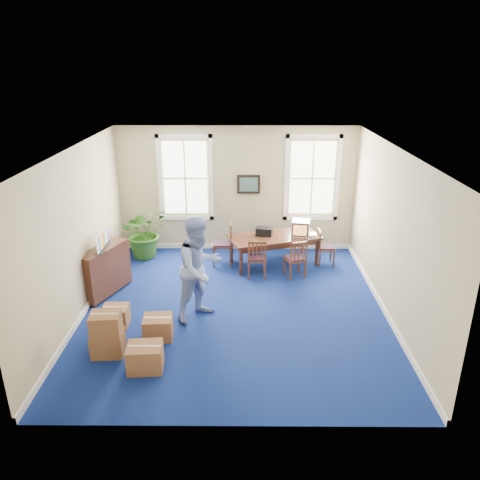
{
  "coord_description": "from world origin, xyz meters",
  "views": [
    {
      "loc": [
        0.16,
        -8.31,
        4.71
      ],
      "look_at": [
        0.1,
        0.6,
        1.25
      ],
      "focal_mm": 35.0,
      "sensor_mm": 36.0,
      "label": 1
    }
  ],
  "objects_px": {
    "potted_plant": "(145,232)",
    "cardboard_boxes": "(120,330)",
    "conference_table": "(274,250)",
    "man": "(200,268)",
    "credenza": "(105,272)",
    "chair_near_left": "(257,258)",
    "crt_tv": "(301,228)"
  },
  "relations": [
    {
      "from": "chair_near_left",
      "to": "potted_plant",
      "type": "distance_m",
      "value": 3.01
    },
    {
      "from": "credenza",
      "to": "potted_plant",
      "type": "relative_size",
      "value": 0.99
    },
    {
      "from": "cardboard_boxes",
      "to": "credenza",
      "type": "bearing_deg",
      "value": 111.51
    },
    {
      "from": "conference_table",
      "to": "chair_near_left",
      "type": "relative_size",
      "value": 2.27
    },
    {
      "from": "cardboard_boxes",
      "to": "man",
      "type": "bearing_deg",
      "value": 42.41
    },
    {
      "from": "conference_table",
      "to": "credenza",
      "type": "bearing_deg",
      "value": -174.8
    },
    {
      "from": "conference_table",
      "to": "man",
      "type": "distance_m",
      "value": 3.05
    },
    {
      "from": "man",
      "to": "potted_plant",
      "type": "bearing_deg",
      "value": 74.34
    },
    {
      "from": "crt_tv",
      "to": "credenza",
      "type": "xyz_separation_m",
      "value": [
        -4.3,
        -1.64,
        -0.41
      ]
    },
    {
      "from": "chair_near_left",
      "to": "credenza",
      "type": "xyz_separation_m",
      "value": [
        -3.23,
        -0.86,
        0.04
      ]
    },
    {
      "from": "chair_near_left",
      "to": "cardboard_boxes",
      "type": "bearing_deg",
      "value": 51.31
    },
    {
      "from": "chair_near_left",
      "to": "potted_plant",
      "type": "height_order",
      "value": "potted_plant"
    },
    {
      "from": "conference_table",
      "to": "crt_tv",
      "type": "distance_m",
      "value": 0.84
    },
    {
      "from": "crt_tv",
      "to": "chair_near_left",
      "type": "height_order",
      "value": "crt_tv"
    },
    {
      "from": "conference_table",
      "to": "man",
      "type": "height_order",
      "value": "man"
    },
    {
      "from": "cardboard_boxes",
      "to": "crt_tv",
      "type": "bearing_deg",
      "value": 47.12
    },
    {
      "from": "chair_near_left",
      "to": "man",
      "type": "bearing_deg",
      "value": 58.22
    },
    {
      "from": "conference_table",
      "to": "chair_near_left",
      "type": "distance_m",
      "value": 0.86
    },
    {
      "from": "chair_near_left",
      "to": "man",
      "type": "distance_m",
      "value": 2.2
    },
    {
      "from": "man",
      "to": "potted_plant",
      "type": "distance_m",
      "value": 3.41
    },
    {
      "from": "conference_table",
      "to": "potted_plant",
      "type": "bearing_deg",
      "value": 153.98
    },
    {
      "from": "credenza",
      "to": "conference_table",
      "type": "bearing_deg",
      "value": 46.28
    },
    {
      "from": "chair_near_left",
      "to": "cardboard_boxes",
      "type": "xyz_separation_m",
      "value": [
        -2.4,
        -2.96,
        -0.06
      ]
    },
    {
      "from": "potted_plant",
      "to": "conference_table",
      "type": "bearing_deg",
      "value": -7.74
    },
    {
      "from": "conference_table",
      "to": "man",
      "type": "bearing_deg",
      "value": -140.1
    },
    {
      "from": "chair_near_left",
      "to": "credenza",
      "type": "height_order",
      "value": "credenza"
    },
    {
      "from": "credenza",
      "to": "crt_tv",
      "type": "bearing_deg",
      "value": 43.7
    },
    {
      "from": "credenza",
      "to": "potted_plant",
      "type": "xyz_separation_m",
      "value": [
        0.45,
        2.03,
        0.14
      ]
    },
    {
      "from": "credenza",
      "to": "potted_plant",
      "type": "height_order",
      "value": "potted_plant"
    },
    {
      "from": "potted_plant",
      "to": "cardboard_boxes",
      "type": "distance_m",
      "value": 4.15
    },
    {
      "from": "man",
      "to": "cardboard_boxes",
      "type": "relative_size",
      "value": 1.43
    },
    {
      "from": "crt_tv",
      "to": "cardboard_boxes",
      "type": "bearing_deg",
      "value": -121.82
    }
  ]
}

